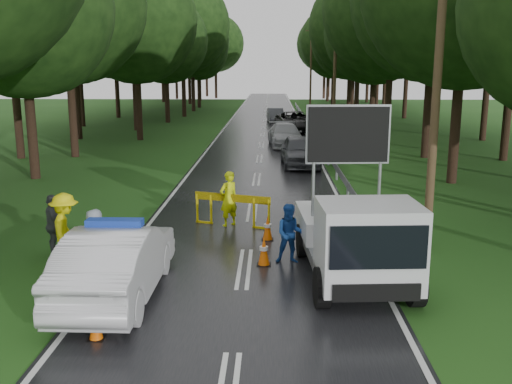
{
  "coord_description": "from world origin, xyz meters",
  "views": [
    {
      "loc": [
        0.68,
        -13.96,
        5.1
      ],
      "look_at": [
        0.21,
        3.35,
        1.3
      ],
      "focal_mm": 40.0,
      "sensor_mm": 36.0,
      "label": 1
    }
  ],
  "objects_px": {
    "barrier": "(232,202)",
    "queue_car_second": "(285,135)",
    "civilian": "(290,234)",
    "queue_car_fourth": "(275,115)",
    "queue_car_first": "(300,151)",
    "queue_car_third": "(295,122)",
    "police_sedan": "(117,262)",
    "work_truck": "(356,238)",
    "officer": "(229,199)"
  },
  "relations": [
    {
      "from": "civilian",
      "to": "queue_car_first",
      "type": "relative_size",
      "value": 0.34
    },
    {
      "from": "civilian",
      "to": "queue_car_second",
      "type": "height_order",
      "value": "civilian"
    },
    {
      "from": "queue_car_first",
      "to": "queue_car_second",
      "type": "xyz_separation_m",
      "value": [
        -0.59,
        7.82,
        -0.07
      ]
    },
    {
      "from": "work_truck",
      "to": "queue_car_first",
      "type": "distance_m",
      "value": 16.58
    },
    {
      "from": "barrier",
      "to": "queue_car_second",
      "type": "bearing_deg",
      "value": 101.77
    },
    {
      "from": "police_sedan",
      "to": "barrier",
      "type": "height_order",
      "value": "police_sedan"
    },
    {
      "from": "police_sedan",
      "to": "queue_car_second",
      "type": "xyz_separation_m",
      "value": [
        4.36,
        25.45,
        -0.09
      ]
    },
    {
      "from": "officer",
      "to": "queue_car_fourth",
      "type": "relative_size",
      "value": 0.45
    },
    {
      "from": "barrier",
      "to": "queue_car_third",
      "type": "bearing_deg",
      "value": 101.73
    },
    {
      "from": "work_truck",
      "to": "queue_car_second",
      "type": "height_order",
      "value": "work_truck"
    },
    {
      "from": "queue_car_second",
      "to": "officer",
      "type": "bearing_deg",
      "value": -101.45
    },
    {
      "from": "police_sedan",
      "to": "queue_car_second",
      "type": "bearing_deg",
      "value": -99.64
    },
    {
      "from": "queue_car_first",
      "to": "queue_car_second",
      "type": "relative_size",
      "value": 0.93
    },
    {
      "from": "barrier",
      "to": "queue_car_fourth",
      "type": "height_order",
      "value": "queue_car_fourth"
    },
    {
      "from": "queue_car_fourth",
      "to": "queue_car_second",
      "type": "bearing_deg",
      "value": -92.82
    },
    {
      "from": "police_sedan",
      "to": "queue_car_fourth",
      "type": "xyz_separation_m",
      "value": [
        3.81,
        41.85,
        -0.16
      ]
    },
    {
      "from": "barrier",
      "to": "queue_car_first",
      "type": "bearing_deg",
      "value": 94.87
    },
    {
      "from": "queue_car_fourth",
      "to": "queue_car_first",
      "type": "bearing_deg",
      "value": -92.06
    },
    {
      "from": "queue_car_second",
      "to": "queue_car_first",
      "type": "bearing_deg",
      "value": -90.45
    },
    {
      "from": "queue_car_third",
      "to": "queue_car_fourth",
      "type": "distance_m",
      "value": 7.87
    },
    {
      "from": "work_truck",
      "to": "civilian",
      "type": "bearing_deg",
      "value": 134.54
    },
    {
      "from": "police_sedan",
      "to": "officer",
      "type": "relative_size",
      "value": 2.75
    },
    {
      "from": "work_truck",
      "to": "officer",
      "type": "bearing_deg",
      "value": 121.07
    },
    {
      "from": "work_truck",
      "to": "civilian",
      "type": "xyz_separation_m",
      "value": [
        -1.52,
        1.35,
        -0.32
      ]
    },
    {
      "from": "civilian",
      "to": "queue_car_fourth",
      "type": "relative_size",
      "value": 0.4
    },
    {
      "from": "police_sedan",
      "to": "queue_car_second",
      "type": "relative_size",
      "value": 0.99
    },
    {
      "from": "queue_car_first",
      "to": "officer",
      "type": "bearing_deg",
      "value": -106.24
    },
    {
      "from": "police_sedan",
      "to": "barrier",
      "type": "xyz_separation_m",
      "value": [
        2.19,
        5.91,
        -0.01
      ]
    },
    {
      "from": "police_sedan",
      "to": "work_truck",
      "type": "relative_size",
      "value": 0.94
    },
    {
      "from": "officer",
      "to": "queue_car_third",
      "type": "distance_m",
      "value": 28.37
    },
    {
      "from": "civilian",
      "to": "queue_car_third",
      "type": "relative_size",
      "value": 0.28
    },
    {
      "from": "work_truck",
      "to": "civilian",
      "type": "relative_size",
      "value": 3.32
    },
    {
      "from": "civilian",
      "to": "queue_car_second",
      "type": "distance_m",
      "value": 23.04
    },
    {
      "from": "queue_car_second",
      "to": "queue_car_third",
      "type": "bearing_deg",
      "value": 78.81
    },
    {
      "from": "officer",
      "to": "queue_car_second",
      "type": "height_order",
      "value": "officer"
    },
    {
      "from": "queue_car_second",
      "to": "queue_car_third",
      "type": "height_order",
      "value": "queue_car_third"
    },
    {
      "from": "queue_car_third",
      "to": "work_truck",
      "type": "bearing_deg",
      "value": -97.41
    },
    {
      "from": "civilian",
      "to": "queue_car_fourth",
      "type": "distance_m",
      "value": 39.44
    },
    {
      "from": "civilian",
      "to": "queue_car_first",
      "type": "height_order",
      "value": "queue_car_first"
    },
    {
      "from": "civilian",
      "to": "queue_car_second",
      "type": "relative_size",
      "value": 0.31
    },
    {
      "from": "queue_car_first",
      "to": "queue_car_third",
      "type": "bearing_deg",
      "value": 86.23
    },
    {
      "from": "police_sedan",
      "to": "queue_car_fourth",
      "type": "height_order",
      "value": "police_sedan"
    },
    {
      "from": "queue_car_third",
      "to": "police_sedan",
      "type": "bearing_deg",
      "value": -106.55
    },
    {
      "from": "police_sedan",
      "to": "queue_car_first",
      "type": "xyz_separation_m",
      "value": [
        4.95,
        17.63,
        -0.03
      ]
    },
    {
      "from": "police_sedan",
      "to": "queue_car_third",
      "type": "distance_m",
      "value": 34.55
    },
    {
      "from": "barrier",
      "to": "queue_car_third",
      "type": "distance_m",
      "value": 28.4
    },
    {
      "from": "officer",
      "to": "queue_car_fourth",
      "type": "bearing_deg",
      "value": -132.17
    },
    {
      "from": "queue_car_first",
      "to": "queue_car_fourth",
      "type": "relative_size",
      "value": 1.17
    },
    {
      "from": "police_sedan",
      "to": "queue_car_fourth",
      "type": "distance_m",
      "value": 42.02
    },
    {
      "from": "work_truck",
      "to": "queue_car_third",
      "type": "height_order",
      "value": "work_truck"
    }
  ]
}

